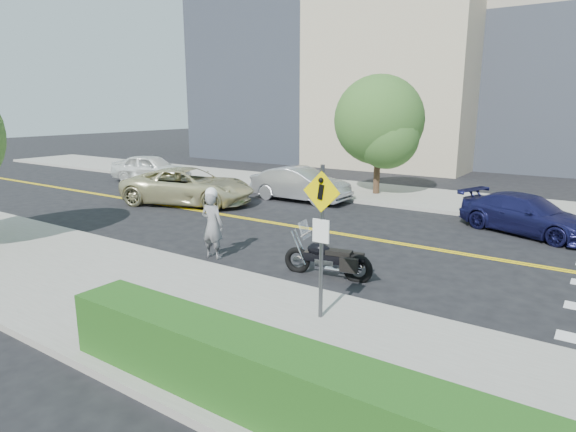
{
  "coord_description": "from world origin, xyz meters",
  "views": [
    {
      "loc": [
        8.59,
        -13.93,
        4.19
      ],
      "look_at": [
        1.26,
        -3.09,
        1.2
      ],
      "focal_mm": 30.0,
      "sensor_mm": 36.0,
      "label": 1
    }
  ],
  "objects_px": {
    "parked_car_white": "(151,168)",
    "parked_car_silver": "(300,184)",
    "suv": "(189,186)",
    "parked_car_blue": "(527,215)",
    "motorcycle": "(328,250)",
    "pedestrian_sign": "(321,228)",
    "motorcyclist": "(212,223)"
  },
  "relations": [
    {
      "from": "suv",
      "to": "parked_car_silver",
      "type": "height_order",
      "value": "suv"
    },
    {
      "from": "pedestrian_sign",
      "to": "motorcycle",
      "type": "xyz_separation_m",
      "value": [
        -1.22,
        2.45,
        -1.28
      ]
    },
    {
      "from": "suv",
      "to": "parked_car_white",
      "type": "bearing_deg",
      "value": 44.25
    },
    {
      "from": "motorcyclist",
      "to": "parked_car_blue",
      "type": "height_order",
      "value": "motorcyclist"
    },
    {
      "from": "parked_car_white",
      "to": "motorcycle",
      "type": "bearing_deg",
      "value": -132.42
    },
    {
      "from": "motorcyclist",
      "to": "suv",
      "type": "bearing_deg",
      "value": -44.9
    },
    {
      "from": "parked_car_silver",
      "to": "motorcyclist",
      "type": "bearing_deg",
      "value": -163.8
    },
    {
      "from": "parked_car_white",
      "to": "parked_car_blue",
      "type": "height_order",
      "value": "parked_car_white"
    },
    {
      "from": "pedestrian_sign",
      "to": "parked_car_white",
      "type": "relative_size",
      "value": 0.66
    },
    {
      "from": "parked_car_white",
      "to": "parked_car_blue",
      "type": "xyz_separation_m",
      "value": [
        19.47,
        -0.63,
        -0.12
      ]
    },
    {
      "from": "suv",
      "to": "parked_car_blue",
      "type": "height_order",
      "value": "suv"
    },
    {
      "from": "pedestrian_sign",
      "to": "motorcycle",
      "type": "relative_size",
      "value": 1.33
    },
    {
      "from": "parked_car_silver",
      "to": "parked_car_blue",
      "type": "bearing_deg",
      "value": -93.86
    },
    {
      "from": "motorcyclist",
      "to": "parked_car_white",
      "type": "distance_m",
      "value": 15.2
    },
    {
      "from": "pedestrian_sign",
      "to": "suv",
      "type": "xyz_separation_m",
      "value": [
        -10.79,
        7.09,
        -1.17
      ]
    },
    {
      "from": "motorcycle",
      "to": "parked_car_blue",
      "type": "relative_size",
      "value": 0.5
    },
    {
      "from": "parked_car_white",
      "to": "parked_car_silver",
      "type": "xyz_separation_m",
      "value": [
        10.07,
        -0.05,
        -0.01
      ]
    },
    {
      "from": "parked_car_white",
      "to": "parked_car_silver",
      "type": "distance_m",
      "value": 10.07
    },
    {
      "from": "parked_car_white",
      "to": "motorcyclist",
      "type": "bearing_deg",
      "value": -139.83
    },
    {
      "from": "suv",
      "to": "parked_car_white",
      "type": "distance_m",
      "value": 7.31
    },
    {
      "from": "motorcyclist",
      "to": "parked_car_silver",
      "type": "height_order",
      "value": "motorcyclist"
    },
    {
      "from": "motorcycle",
      "to": "suv",
      "type": "bearing_deg",
      "value": 145.21
    },
    {
      "from": "parked_car_blue",
      "to": "motorcycle",
      "type": "bearing_deg",
      "value": 176.24
    },
    {
      "from": "parked_car_white",
      "to": "pedestrian_sign",
      "type": "bearing_deg",
      "value": -137.08
    },
    {
      "from": "motorcyclist",
      "to": "parked_car_silver",
      "type": "relative_size",
      "value": 0.44
    },
    {
      "from": "pedestrian_sign",
      "to": "parked_car_blue",
      "type": "height_order",
      "value": "pedestrian_sign"
    },
    {
      "from": "parked_car_silver",
      "to": "parked_car_blue",
      "type": "height_order",
      "value": "parked_car_silver"
    },
    {
      "from": "motorcycle",
      "to": "parked_car_silver",
      "type": "height_order",
      "value": "parked_car_silver"
    },
    {
      "from": "pedestrian_sign",
      "to": "suv",
      "type": "distance_m",
      "value": 12.96
    },
    {
      "from": "motorcyclist",
      "to": "suv",
      "type": "relative_size",
      "value": 0.35
    },
    {
      "from": "parked_car_white",
      "to": "parked_car_silver",
      "type": "relative_size",
      "value": 0.98
    },
    {
      "from": "motorcyclist",
      "to": "suv",
      "type": "xyz_separation_m",
      "value": [
        -6.13,
        5.11,
        -0.21
      ]
    }
  ]
}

